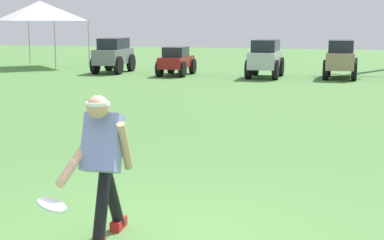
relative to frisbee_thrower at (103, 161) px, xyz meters
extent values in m
cylinder|color=black|center=(0.01, -0.07, -0.44)|extent=(0.14, 0.36, 0.72)
cylinder|color=black|center=(-0.02, 0.24, -0.44)|extent=(0.15, 0.45, 0.69)
cube|color=red|center=(-0.03, 0.39, -0.75)|extent=(0.12, 0.27, 0.10)
cube|color=#7A84C6|center=(0.00, 0.00, 0.17)|extent=(0.36, 0.39, 0.58)
sphere|color=tan|center=(0.01, -0.09, 0.52)|extent=(0.22, 0.22, 0.21)
cylinder|color=white|center=(0.01, -0.09, 0.55)|extent=(0.23, 0.23, 0.03)
cylinder|color=tan|center=(-0.16, -0.29, 0.02)|extent=(0.12, 0.58, 0.27)
cylinder|color=tan|center=(0.20, 0.06, 0.14)|extent=(0.10, 0.29, 0.49)
cylinder|color=white|center=(-0.15, -0.69, -0.23)|extent=(0.28, 0.29, 0.11)
cube|color=slate|center=(-7.51, 17.27, -0.14)|extent=(1.13, 2.41, 0.60)
cube|color=#1E232B|center=(-7.51, 17.32, 0.38)|extent=(0.96, 1.60, 0.44)
cylinder|color=black|center=(-8.05, 18.02, -0.44)|extent=(0.23, 0.73, 0.72)
cylinder|color=black|center=(-7.07, 18.08, -0.44)|extent=(0.23, 0.73, 0.72)
cylinder|color=black|center=(-7.95, 16.46, -0.44)|extent=(0.23, 0.73, 0.72)
cylinder|color=black|center=(-6.97, 16.53, -0.44)|extent=(0.23, 0.73, 0.72)
cube|color=maroon|center=(-4.68, 16.87, -0.29)|extent=(0.97, 2.23, 0.42)
cube|color=#1E232B|center=(-4.67, 16.77, 0.11)|extent=(0.83, 1.12, 0.38)
cylinder|color=black|center=(-5.15, 17.62, -0.50)|extent=(0.20, 0.61, 0.60)
cylinder|color=black|center=(-4.25, 17.65, -0.50)|extent=(0.20, 0.61, 0.60)
cylinder|color=black|center=(-5.10, 16.08, -0.50)|extent=(0.20, 0.61, 0.60)
cylinder|color=black|center=(-4.20, 16.11, -0.50)|extent=(0.20, 0.61, 0.60)
cube|color=#B7BABF|center=(-1.22, 16.88, -0.14)|extent=(1.01, 2.36, 0.60)
cube|color=#1E232B|center=(-1.22, 16.93, 0.38)|extent=(0.88, 1.56, 0.44)
cylinder|color=black|center=(-1.72, 17.66, -0.44)|extent=(0.19, 0.72, 0.72)
cylinder|color=black|center=(-0.74, 17.67, -0.44)|extent=(0.19, 0.72, 0.72)
cylinder|color=black|center=(-1.70, 16.10, -0.44)|extent=(0.19, 0.72, 0.72)
cylinder|color=black|center=(-0.72, 16.11, -0.44)|extent=(0.19, 0.72, 0.72)
cube|color=#998466|center=(1.50, 17.37, -0.14)|extent=(0.99, 2.35, 0.60)
cube|color=#1E232B|center=(1.50, 17.42, 0.38)|extent=(0.87, 1.55, 0.44)
cylinder|color=black|center=(1.01, 18.15, -0.44)|extent=(0.18, 0.72, 0.72)
cylinder|color=black|center=(1.99, 18.15, -0.44)|extent=(0.18, 0.72, 0.72)
cylinder|color=black|center=(1.01, 16.59, -0.44)|extent=(0.18, 0.72, 0.72)
cylinder|color=black|center=(1.99, 16.60, -0.44)|extent=(0.18, 0.72, 0.72)
cylinder|color=#B2B5BA|center=(-10.24, 20.62, 0.25)|extent=(0.06, 0.06, 2.10)
cylinder|color=#B2B5BA|center=(-13.43, 20.62, 0.25)|extent=(0.06, 0.06, 2.10)
cylinder|color=#B2B5BA|center=(-10.24, 17.44, 0.25)|extent=(0.06, 0.06, 2.10)
pyramid|color=white|center=(-11.83, 19.03, 1.74)|extent=(3.35, 3.35, 0.87)
camera|label=1|loc=(2.29, -4.89, 1.29)|focal=55.00mm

